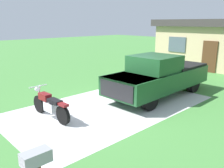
{
  "coord_description": "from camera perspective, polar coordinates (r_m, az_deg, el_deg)",
  "views": [
    {
      "loc": [
        6.58,
        -6.19,
        3.3
      ],
      "look_at": [
        -0.08,
        0.11,
        0.9
      ],
      "focal_mm": 37.98,
      "sensor_mm": 36.0,
      "label": 1
    }
  ],
  "objects": [
    {
      "name": "motorcycle",
      "position": [
        8.62,
        -14.72,
        -4.96
      ],
      "size": [
        2.21,
        0.7,
        1.09
      ],
      "color": "black",
      "rests_on": "ground"
    },
    {
      "name": "ground_plane",
      "position": [
        9.61,
        -0.15,
        -5.39
      ],
      "size": [
        80.0,
        80.0,
        0.0
      ],
      "primitive_type": "plane",
      "color": "#3F7938"
    },
    {
      "name": "pickup_truck",
      "position": [
        11.01,
        11.46,
        2.07
      ],
      "size": [
        2.11,
        5.67,
        1.9
      ],
      "color": "black",
      "rests_on": "ground"
    },
    {
      "name": "mailbox",
      "position": [
        4.34,
        -17.65,
        -18.4
      ],
      "size": [
        0.26,
        0.48,
        1.26
      ],
      "color": "#4C3823",
      "rests_on": "ground"
    },
    {
      "name": "driveway_pad",
      "position": [
        9.61,
        -0.15,
        -5.37
      ],
      "size": [
        4.53,
        8.25,
        0.01
      ],
      "primitive_type": "cube",
      "color": "#BEBEBE",
      "rests_on": "ground"
    }
  ]
}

